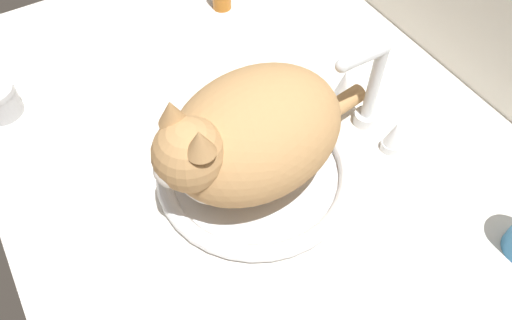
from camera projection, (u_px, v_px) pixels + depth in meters
countertop at (258, 155)px, 84.52cm from camera, size 118.27×82.46×3.00cm
backsplash_wall at (468, 7)px, 86.23cm from camera, size 118.27×2.40×31.18cm
sink_basin at (256, 171)px, 79.28cm from camera, size 31.71×31.71×2.63cm
faucet at (368, 96)px, 81.17cm from camera, size 16.75×10.73×17.82cm
cat at (247, 136)px, 70.79cm from camera, size 24.56×39.33×19.23cm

